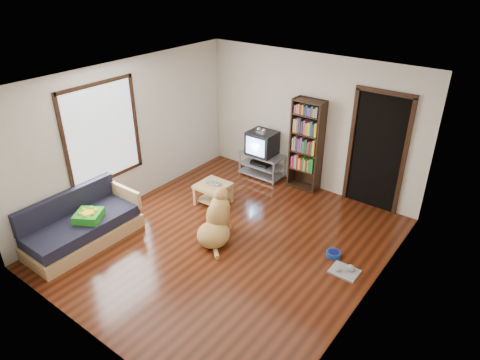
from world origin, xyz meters
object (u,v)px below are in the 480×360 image
Objects in this scene: coffee_table at (213,190)px; tv_stand at (262,164)px; sofa at (82,227)px; dog_bowl at (333,254)px; green_cushion at (89,216)px; grey_rag at (344,272)px; laptop at (212,184)px; crt_tv at (263,143)px; bookshelf at (307,141)px; dog at (217,222)px.

tv_stand is at bearing 87.14° from coffee_table.
dog_bowl is at bearing 31.27° from sofa.
green_cushion is 0.27m from sofa.
grey_rag is 4.12m from sofa.
laptop is at bearing 67.10° from sofa.
grey_rag is 0.22× the size of sofa.
crt_tv is 0.99m from bookshelf.
dog is (0.76, -0.78, -0.10)m from laptop.
crt_tv is at bearing -175.68° from bookshelf.
coffee_table is 1.11m from dog.
dog_bowl is at bearing -2.28° from coffee_table.
tv_stand reaches higher than coffee_table.
dog reaches higher than sofa.
laptop is 1.09m from dog.
bookshelf is (-1.77, 1.91, 0.99)m from grey_rag.
sofa is 1.92× the size of dog.
laptop is 2.52m from dog_bowl.
dog_bowl is at bearing 140.19° from grey_rag.
bookshelf is at bearing 47.87° from laptop.
dog is (0.69, -2.30, -0.44)m from crt_tv.
crt_tv reaches higher than tv_stand.
laptop is 0.53× the size of crt_tv.
bookshelf is at bearing 131.54° from dog_bowl.
laptop reaches higher than dog_bowl.
bookshelf is (1.80, 3.65, 0.52)m from green_cushion.
tv_stand is 1.20m from bookshelf.
coffee_table is at bearing -92.82° from crt_tv.
laptop is 0.17× the size of sofa.
green_cushion is at bearing -148.72° from dog_bowl.
tv_stand is 1.55× the size of crt_tv.
crt_tv is (0.00, 0.02, 0.47)m from tv_stand.
tv_stand reaches higher than dog_bowl.
sofa reaches higher than green_cushion.
tv_stand reaches higher than laptop.
dog reaches higher than coffee_table.
sofa is 3.27× the size of coffee_table.
laptop is 1.98m from bookshelf.
grey_rag is 0.22× the size of bookshelf.
tv_stand reaches higher than grey_rag.
green_cushion is at bearing -140.25° from dog.
green_cushion is 2.24m from coffee_table.
bookshelf reaches higher than tv_stand.
dog_bowl is 2.90m from tv_stand.
sofa is at bearing -148.73° from dog_bowl.
bookshelf is (-1.47, 1.66, 0.96)m from dog_bowl.
coffee_table is (-0.07, -1.49, -0.46)m from crt_tv.
coffee_table is (0.78, 2.09, -0.20)m from green_cushion.
laptop is 0.17× the size of bookshelf.
dog_bowl is 0.38× the size of crt_tv.
green_cushion is 0.21× the size of sofa.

